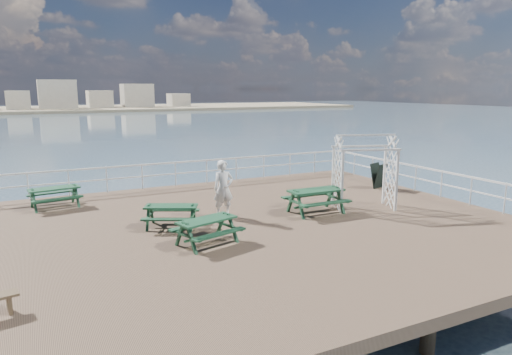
% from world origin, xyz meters
% --- Properties ---
extents(ground, '(18.00, 14.00, 0.30)m').
position_xyz_m(ground, '(0.00, 0.00, -0.15)').
color(ground, brown).
rests_on(ground, ground).
extents(sea_backdrop, '(300.00, 300.00, 9.20)m').
position_xyz_m(sea_backdrop, '(12.54, 134.07, -0.51)').
color(sea_backdrop, '#384D5E').
rests_on(sea_backdrop, ground).
extents(railing, '(17.77, 13.76, 1.10)m').
position_xyz_m(railing, '(-0.07, 2.57, 0.87)').
color(railing, silver).
rests_on(railing, ground).
extents(picnic_table_a, '(1.89, 1.60, 0.84)m').
position_xyz_m(picnic_table_a, '(-5.05, 5.12, 0.53)').
color(picnic_table_a, '#153B21').
rests_on(picnic_table_a, ground).
extents(picnic_table_b, '(2.03, 1.89, 0.79)m').
position_xyz_m(picnic_table_b, '(-1.90, 0.87, 0.50)').
color(picnic_table_b, '#153B21').
rests_on(picnic_table_b, ground).
extents(picnic_table_c, '(1.98, 1.61, 0.95)m').
position_xyz_m(picnic_table_c, '(3.08, 0.28, 0.60)').
color(picnic_table_c, '#153B21').
rests_on(picnic_table_c, ground).
extents(picnic_table_d, '(2.00, 1.77, 0.82)m').
position_xyz_m(picnic_table_d, '(-1.46, -1.12, 0.53)').
color(picnic_table_d, '#153B21').
rests_on(picnic_table_d, ground).
extents(trellis_arbor, '(2.42, 1.80, 2.68)m').
position_xyz_m(trellis_arbor, '(5.00, 0.08, 1.19)').
color(trellis_arbor, silver).
rests_on(trellis_arbor, ground).
extents(sandwich_board, '(0.79, 0.68, 1.10)m').
position_xyz_m(sandwich_board, '(7.80, 2.49, 0.54)').
color(sandwich_board, black).
rests_on(sandwich_board, ground).
extents(person, '(0.72, 0.48, 1.93)m').
position_xyz_m(person, '(0.02, 1.26, 0.96)').
color(person, silver).
rests_on(person, ground).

